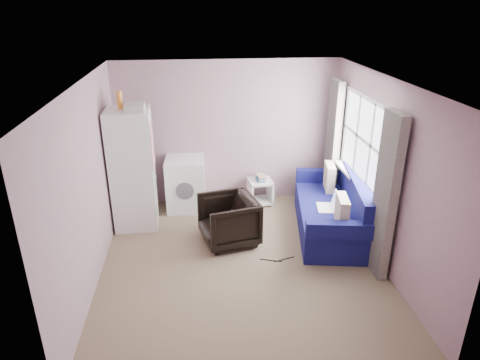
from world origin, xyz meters
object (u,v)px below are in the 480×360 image
object	(u,v)px
armchair	(229,218)
side_table	(260,190)
fridge	(133,169)
sofa	(334,212)
washing_machine	(186,182)

from	to	relation	value
armchair	side_table	distance (m)	1.42
fridge	sofa	xyz separation A→B (m)	(3.09, -0.56, -0.63)
side_table	armchair	bearing A→B (deg)	-118.25
armchair	side_table	bearing A→B (deg)	138.41
armchair	fridge	distance (m)	1.69
washing_machine	side_table	xyz separation A→B (m)	(1.31, 0.02, -0.22)
side_table	sofa	size ratio (longest dim) A/B	0.25
armchair	washing_machine	distance (m)	1.38
side_table	fridge	bearing A→B (deg)	-165.57
armchair	side_table	xyz separation A→B (m)	(0.67, 1.25, -0.14)
armchair	sofa	size ratio (longest dim) A/B	0.36
fridge	side_table	distance (m)	2.28
fridge	side_table	bearing A→B (deg)	12.51
armchair	washing_machine	bearing A→B (deg)	-165.90
fridge	sofa	bearing A→B (deg)	-12.27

